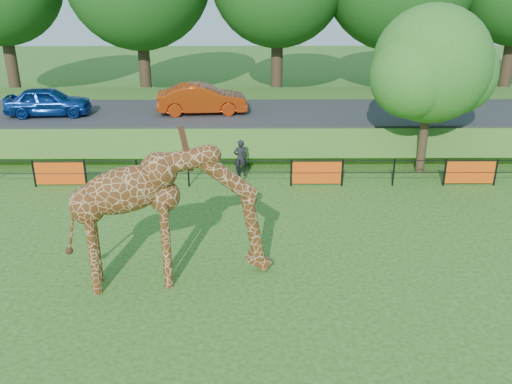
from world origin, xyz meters
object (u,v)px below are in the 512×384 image
car_blue (48,101)px  car_red (202,99)px  visitor (241,158)px  tree_east (434,69)px  giraffe (170,216)px

car_blue → car_red: 7.16m
car_blue → visitor: car_blue is taller
car_blue → visitor: bearing=-119.8°
car_red → tree_east: (9.46, -4.14, 2.17)m
giraffe → visitor: bearing=67.5°
giraffe → car_red: size_ratio=1.30×
car_red → visitor: size_ratio=2.72×
visitor → tree_east: 8.37m
tree_east → visitor: bearing=-176.1°
tree_east → car_blue: bearing=167.1°
car_red → tree_east: size_ratio=0.62×
car_blue → car_red: size_ratio=0.92×
tree_east → car_red: bearing=156.4°
car_blue → visitor: size_ratio=2.50×
giraffe → visitor: 8.30m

